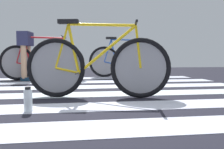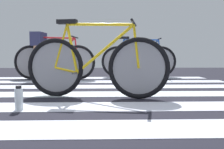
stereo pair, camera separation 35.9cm
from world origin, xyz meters
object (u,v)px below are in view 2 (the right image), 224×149
object	(u,v)px
cyclist_2_of_3	(39,49)
bicycle_1_of_3	(95,66)
water_bottle	(19,99)
bicycle_2_of_3	(54,61)
bicycle_3_of_3	(139,60)

from	to	relation	value
cyclist_2_of_3	bicycle_1_of_3	bearing A→B (deg)	-54.43
water_bottle	bicycle_2_of_3	bearing A→B (deg)	95.37
bicycle_1_of_3	water_bottle	distance (m)	0.99
bicycle_2_of_3	cyclist_2_of_3	size ratio (longest dim) A/B	1.76
bicycle_1_of_3	bicycle_3_of_3	world-z (taller)	same
cyclist_2_of_3	water_bottle	world-z (taller)	cyclist_2_of_3
bicycle_2_of_3	cyclist_2_of_3	bearing A→B (deg)	-180.00
bicycle_1_of_3	bicycle_2_of_3	xyz separation A→B (m)	(-0.95, 2.24, 0.00)
bicycle_2_of_3	water_bottle	distance (m)	2.93
bicycle_3_of_3	water_bottle	world-z (taller)	bicycle_3_of_3
cyclist_2_of_3	bicycle_3_of_3	world-z (taller)	cyclist_2_of_3
bicycle_1_of_3	bicycle_3_of_3	distance (m)	2.89
bicycle_2_of_3	cyclist_2_of_3	xyz separation A→B (m)	(-0.31, 0.04, 0.25)
bicycle_1_of_3	water_bottle	world-z (taller)	bicycle_1_of_3
bicycle_1_of_3	cyclist_2_of_3	bearing A→B (deg)	130.40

